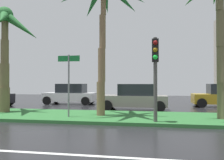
# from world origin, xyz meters

# --- Properties ---
(ground_plane) EXTENTS (90.00, 42.00, 0.10)m
(ground_plane) POSITION_xyz_m (0.00, 9.00, -0.05)
(ground_plane) COLOR black
(median_strip) EXTENTS (85.50, 4.00, 0.15)m
(median_strip) POSITION_xyz_m (0.00, 8.00, 0.07)
(median_strip) COLOR #2D6B33
(median_strip) RESTS_ON ground_plane
(palm_tree_centre_left) EXTENTS (4.20, 3.95, 6.06)m
(palm_tree_centre_left) POSITION_xyz_m (-3.05, 8.47, 4.69)
(palm_tree_centre_left) COLOR brown
(palm_tree_centre_left) RESTS_ON median_strip
(traffic_signal_median_right) EXTENTS (0.28, 0.43, 3.56)m
(traffic_signal_median_right) POSITION_xyz_m (5.50, 6.41, 2.60)
(traffic_signal_median_right) COLOR #4C4C47
(traffic_signal_median_right) RESTS_ON median_strip
(street_name_sign) EXTENTS (1.10, 0.08, 3.00)m
(street_name_sign) POSITION_xyz_m (1.39, 7.12, 2.08)
(street_name_sign) COLOR slate
(street_name_sign) RESTS_ON median_strip
(car_in_traffic_second) EXTENTS (4.30, 2.02, 1.72)m
(car_in_traffic_second) POSITION_xyz_m (-1.53, 15.19, 0.83)
(car_in_traffic_second) COLOR white
(car_in_traffic_second) RESTS_ON ground_plane
(car_in_traffic_third) EXTENTS (4.30, 2.02, 1.72)m
(car_in_traffic_third) POSITION_xyz_m (4.20, 11.88, 0.83)
(car_in_traffic_third) COLOR gray
(car_in_traffic_third) RESTS_ON ground_plane
(car_in_traffic_fourth) EXTENTS (4.30, 2.02, 1.72)m
(car_in_traffic_fourth) POSITION_xyz_m (10.57, 14.95, 0.83)
(car_in_traffic_fourth) COLOR #B28C1E
(car_in_traffic_fourth) RESTS_ON ground_plane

